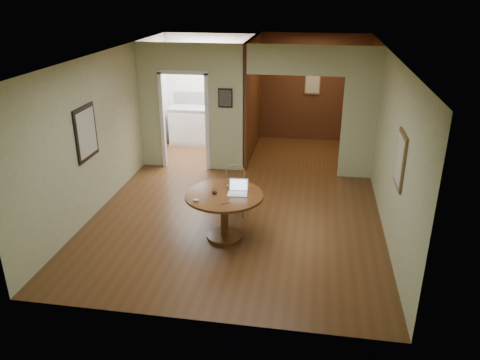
% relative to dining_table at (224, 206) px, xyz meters
% --- Properties ---
extents(floor, '(5.00, 5.00, 0.00)m').
position_rel_dining_table_xyz_m(floor, '(0.06, 0.46, -0.57)').
color(floor, '#4E3016').
rests_on(floor, ground).
extents(room_shell, '(5.20, 7.50, 5.00)m').
position_rel_dining_table_xyz_m(room_shell, '(-0.41, 3.56, 0.72)').
color(room_shell, white).
rests_on(room_shell, ground).
extents(dining_table, '(1.23, 1.23, 0.77)m').
position_rel_dining_table_xyz_m(dining_table, '(0.00, 0.00, 0.00)').
color(dining_table, brown).
rests_on(dining_table, ground).
extents(chair, '(0.43, 0.43, 0.89)m').
position_rel_dining_table_xyz_m(chair, '(0.02, 0.90, -0.07)').
color(chair, olive).
rests_on(chair, ground).
extents(open_laptop, '(0.32, 0.28, 0.21)m').
position_rel_dining_table_xyz_m(open_laptop, '(0.21, 0.08, 0.26)').
color(open_laptop, white).
rests_on(open_laptop, dining_table).
extents(closed_laptop, '(0.34, 0.29, 0.02)m').
position_rel_dining_table_xyz_m(closed_laptop, '(0.14, 0.28, 0.21)').
color(closed_laptop, silver).
rests_on(closed_laptop, dining_table).
extents(mouse, '(0.12, 0.08, 0.05)m').
position_rel_dining_table_xyz_m(mouse, '(-0.37, -0.33, 0.22)').
color(mouse, white).
rests_on(mouse, dining_table).
extents(wine_glass, '(0.09, 0.09, 0.10)m').
position_rel_dining_table_xyz_m(wine_glass, '(-0.15, -0.03, 0.25)').
color(wine_glass, white).
rests_on(wine_glass, dining_table).
extents(pen, '(0.11, 0.09, 0.01)m').
position_rel_dining_table_xyz_m(pen, '(0.08, -0.34, 0.20)').
color(pen, '#0D135D').
rests_on(pen, dining_table).
extents(kitchen_cabinet, '(2.06, 0.60, 0.94)m').
position_rel_dining_table_xyz_m(kitchen_cabinet, '(-1.29, 4.66, -0.10)').
color(kitchen_cabinet, white).
rests_on(kitchen_cabinet, ground).
extents(grocery_bag, '(0.40, 0.37, 0.32)m').
position_rel_dining_table_xyz_m(grocery_bag, '(-1.03, 4.66, 0.53)').
color(grocery_bag, beige).
rests_on(grocery_bag, kitchen_cabinet).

